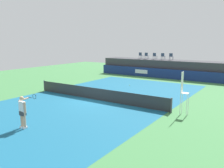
{
  "coord_description": "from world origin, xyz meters",
  "views": [
    {
      "loc": [
        11.24,
        -14.5,
        4.63
      ],
      "look_at": [
        0.17,
        2.0,
        1.0
      ],
      "focal_mm": 37.65,
      "sensor_mm": 36.0,
      "label": 1
    }
  ],
  "objects_px": {
    "net_post_near": "(44,86)",
    "tennis_player": "(23,111)",
    "spectator_chair_center": "(155,56)",
    "spectator_chair_far_right": "(171,56)",
    "net_post_far": "(171,105)",
    "spectator_chair_left": "(147,56)",
    "umpire_chair": "(183,90)",
    "tennis_ball": "(130,85)",
    "spectator_chair_far_left": "(141,55)",
    "spectator_chair_right": "(163,56)"
  },
  "relations": [
    {
      "from": "net_post_near",
      "to": "spectator_chair_far_right",
      "type": "bearing_deg",
      "value": 66.72
    },
    {
      "from": "spectator_chair_center",
      "to": "net_post_far",
      "type": "bearing_deg",
      "value": -62.49
    },
    {
      "from": "spectator_chair_far_left",
      "to": "spectator_chair_far_right",
      "type": "relative_size",
      "value": 1.0
    },
    {
      "from": "tennis_player",
      "to": "spectator_chair_far_left",
      "type": "bearing_deg",
      "value": 101.14
    },
    {
      "from": "spectator_chair_left",
      "to": "spectator_chair_right",
      "type": "xyz_separation_m",
      "value": [
        2.35,
        0.08,
        0.0
      ]
    },
    {
      "from": "spectator_chair_far_left",
      "to": "net_post_near",
      "type": "distance_m",
      "value": 15.58
    },
    {
      "from": "spectator_chair_center",
      "to": "tennis_player",
      "type": "bearing_deg",
      "value": -84.26
    },
    {
      "from": "spectator_chair_far_left",
      "to": "net_post_near",
      "type": "bearing_deg",
      "value": -98.74
    },
    {
      "from": "spectator_chair_left",
      "to": "net_post_near",
      "type": "bearing_deg",
      "value": -102.38
    },
    {
      "from": "tennis_player",
      "to": "spectator_chair_center",
      "type": "bearing_deg",
      "value": 95.74
    },
    {
      "from": "tennis_ball",
      "to": "spectator_chair_center",
      "type": "bearing_deg",
      "value": 95.92
    },
    {
      "from": "umpire_chair",
      "to": "spectator_chair_left",
      "type": "bearing_deg",
      "value": 123.0
    },
    {
      "from": "net_post_near",
      "to": "tennis_player",
      "type": "xyz_separation_m",
      "value": [
        6.75,
        -7.12,
        0.46
      ]
    },
    {
      "from": "spectator_chair_left",
      "to": "umpire_chair",
      "type": "height_order",
      "value": "spectator_chair_left"
    },
    {
      "from": "spectator_chair_far_right",
      "to": "net_post_far",
      "type": "distance_m",
      "value": 16.66
    },
    {
      "from": "spectator_chair_left",
      "to": "tennis_player",
      "type": "bearing_deg",
      "value": -81.22
    },
    {
      "from": "spectator_chair_center",
      "to": "net_post_far",
      "type": "height_order",
      "value": "spectator_chair_center"
    },
    {
      "from": "spectator_chair_left",
      "to": "spectator_chair_far_right",
      "type": "bearing_deg",
      "value": 6.78
    },
    {
      "from": "umpire_chair",
      "to": "net_post_far",
      "type": "distance_m",
      "value": 1.3
    },
    {
      "from": "spectator_chair_right",
      "to": "umpire_chair",
      "type": "height_order",
      "value": "spectator_chair_right"
    },
    {
      "from": "spectator_chair_far_left",
      "to": "net_post_near",
      "type": "xyz_separation_m",
      "value": [
        -2.34,
        -15.25,
        -2.19
      ]
    },
    {
      "from": "spectator_chair_left",
      "to": "spectator_chair_far_right",
      "type": "distance_m",
      "value": 3.38
    },
    {
      "from": "spectator_chair_center",
      "to": "tennis_ball",
      "type": "bearing_deg",
      "value": -84.08
    },
    {
      "from": "umpire_chair",
      "to": "net_post_near",
      "type": "distance_m",
      "value": 13.16
    },
    {
      "from": "net_post_near",
      "to": "tennis_ball",
      "type": "xyz_separation_m",
      "value": [
        5.37,
        6.85,
        -0.46
      ]
    },
    {
      "from": "spectator_chair_left",
      "to": "spectator_chair_right",
      "type": "relative_size",
      "value": 1.0
    },
    {
      "from": "spectator_chair_far_left",
      "to": "umpire_chair",
      "type": "xyz_separation_m",
      "value": [
        10.78,
        -15.25,
        -1.11
      ]
    },
    {
      "from": "spectator_chair_center",
      "to": "net_post_near",
      "type": "height_order",
      "value": "spectator_chair_center"
    },
    {
      "from": "tennis_player",
      "to": "tennis_ball",
      "type": "bearing_deg",
      "value": 95.63
    },
    {
      "from": "spectator_chair_far_right",
      "to": "net_post_far",
      "type": "relative_size",
      "value": 0.89
    },
    {
      "from": "net_post_far",
      "to": "umpire_chair",
      "type": "bearing_deg",
      "value": -0.3
    },
    {
      "from": "spectator_chair_left",
      "to": "spectator_chair_far_right",
      "type": "xyz_separation_m",
      "value": [
        3.35,
        0.4,
        0.0
      ]
    },
    {
      "from": "spectator_chair_center",
      "to": "tennis_player",
      "type": "height_order",
      "value": "spectator_chair_center"
    },
    {
      "from": "spectator_chair_left",
      "to": "spectator_chair_far_right",
      "type": "height_order",
      "value": "same"
    },
    {
      "from": "spectator_chair_right",
      "to": "spectator_chair_far_right",
      "type": "height_order",
      "value": "same"
    },
    {
      "from": "spectator_chair_far_right",
      "to": "net_post_near",
      "type": "height_order",
      "value": "spectator_chair_far_right"
    },
    {
      "from": "net_post_far",
      "to": "net_post_near",
      "type": "bearing_deg",
      "value": 180.0
    },
    {
      "from": "spectator_chair_far_left",
      "to": "spectator_chair_right",
      "type": "xyz_separation_m",
      "value": [
        3.32,
        -0.08,
        0.0
      ]
    },
    {
      "from": "spectator_chair_left",
      "to": "net_post_far",
      "type": "height_order",
      "value": "spectator_chair_left"
    },
    {
      "from": "spectator_chair_far_right",
      "to": "tennis_ball",
      "type": "relative_size",
      "value": 13.06
    },
    {
      "from": "net_post_near",
      "to": "net_post_far",
      "type": "relative_size",
      "value": 1.0
    },
    {
      "from": "spectator_chair_right",
      "to": "net_post_far",
      "type": "height_order",
      "value": "spectator_chair_right"
    },
    {
      "from": "spectator_chair_left",
      "to": "spectator_chair_far_right",
      "type": "relative_size",
      "value": 1.0
    },
    {
      "from": "spectator_chair_right",
      "to": "spectator_chair_far_right",
      "type": "bearing_deg",
      "value": 17.61
    },
    {
      "from": "spectator_chair_right",
      "to": "spectator_chair_center",
      "type": "bearing_deg",
      "value": -179.25
    },
    {
      "from": "umpire_chair",
      "to": "net_post_near",
      "type": "height_order",
      "value": "umpire_chair"
    },
    {
      "from": "spectator_chair_right",
      "to": "net_post_near",
      "type": "bearing_deg",
      "value": -110.46
    },
    {
      "from": "spectator_chair_center",
      "to": "tennis_player",
      "type": "relative_size",
      "value": 0.5
    },
    {
      "from": "tennis_player",
      "to": "spectator_chair_right",
      "type": "bearing_deg",
      "value": 92.79
    },
    {
      "from": "net_post_near",
      "to": "tennis_player",
      "type": "height_order",
      "value": "tennis_player"
    }
  ]
}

